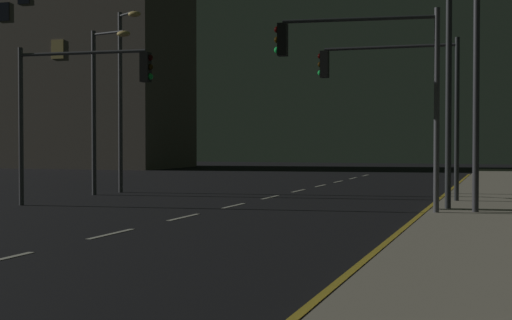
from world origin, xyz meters
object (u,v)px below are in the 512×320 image
(traffic_light_near_right, at_px, (395,86))
(street_lamp_median, at_px, (123,85))
(building_distant, at_px, (73,23))
(traffic_light_overhead_east, at_px, (366,69))
(street_lamp_corner, at_px, (470,56))
(traffic_light_far_center, at_px, (78,92))
(street_lamp_mid_block, at_px, (100,95))
(street_lamp_far_end, at_px, (456,64))

(traffic_light_near_right, distance_m, street_lamp_median, 11.74)
(street_lamp_median, bearing_deg, building_distant, 126.38)
(traffic_light_overhead_east, distance_m, street_lamp_corner, 3.00)
(traffic_light_near_right, distance_m, street_lamp_corner, 4.65)
(traffic_light_near_right, bearing_deg, traffic_light_far_center, -153.77)
(traffic_light_near_right, relative_size, street_lamp_mid_block, 0.84)
(traffic_light_overhead_east, height_order, building_distant, building_distant)
(street_lamp_median, height_order, building_distant, building_distant)
(street_lamp_corner, xyz_separation_m, street_lamp_mid_block, (-14.43, 3.86, -0.56))
(street_lamp_mid_block, bearing_deg, street_lamp_corner, -14.98)
(street_lamp_mid_block, xyz_separation_m, building_distant, (-20.07, 29.06, 8.37))
(street_lamp_median, distance_m, street_lamp_mid_block, 1.70)
(traffic_light_far_center, xyz_separation_m, street_lamp_corner, (12.34, 1.00, 0.80))
(traffic_light_far_center, relative_size, traffic_light_overhead_east, 0.92)
(street_lamp_corner, xyz_separation_m, building_distant, (-34.51, 32.92, 7.80))
(traffic_light_overhead_east, xyz_separation_m, street_lamp_median, (-11.47, 6.42, 0.28))
(traffic_light_overhead_east, xyz_separation_m, building_distant, (-31.68, 33.87, 8.15))
(traffic_light_near_right, bearing_deg, street_lamp_median, 171.59)
(traffic_light_far_center, distance_m, street_lamp_mid_block, 5.29)
(street_lamp_corner, height_order, street_lamp_far_end, street_lamp_corner)
(street_lamp_corner, bearing_deg, traffic_light_near_right, 125.55)
(building_distant, bearing_deg, street_lamp_far_end, -43.49)
(traffic_light_far_center, distance_m, building_distant, 41.42)
(street_lamp_mid_block, bearing_deg, street_lamp_far_end, -13.14)
(traffic_light_far_center, xyz_separation_m, street_lamp_median, (-1.95, 6.47, 0.73))
(traffic_light_near_right, xyz_separation_m, street_lamp_corner, (2.69, -3.76, 0.49))
(traffic_light_near_right, height_order, building_distant, building_distant)
(street_lamp_corner, height_order, street_lamp_median, street_lamp_median)
(building_distant, bearing_deg, street_lamp_median, -53.62)
(street_lamp_corner, distance_m, building_distant, 48.33)
(traffic_light_near_right, xyz_separation_m, street_lamp_mid_block, (-11.75, 0.10, -0.07))
(street_lamp_corner, bearing_deg, traffic_light_overhead_east, -161.48)
(traffic_light_far_center, height_order, street_lamp_corner, street_lamp_corner)
(street_lamp_corner, distance_m, street_lamp_mid_block, 14.95)
(street_lamp_corner, bearing_deg, traffic_light_far_center, -175.39)
(street_lamp_far_end, xyz_separation_m, building_distant, (-34.08, 32.33, 7.94))
(street_lamp_corner, relative_size, building_distant, 0.30)
(street_lamp_median, bearing_deg, traffic_light_near_right, -8.41)
(traffic_light_overhead_east, relative_size, street_lamp_far_end, 0.80)
(traffic_light_near_right, distance_m, building_distant, 43.95)
(traffic_light_overhead_east, bearing_deg, street_lamp_median, 150.75)
(building_distant, bearing_deg, traffic_light_far_center, -56.83)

